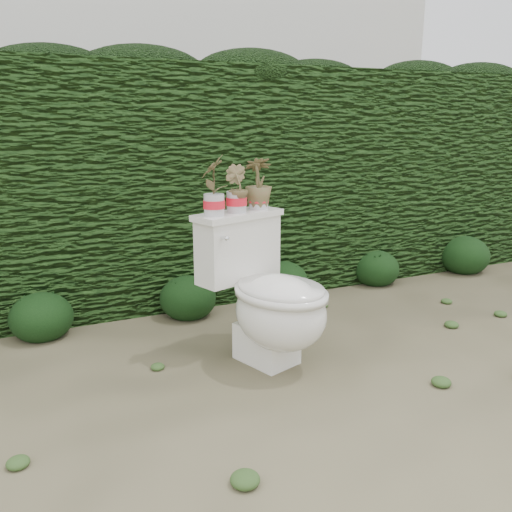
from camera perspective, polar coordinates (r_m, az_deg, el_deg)
name	(u,v)px	position (r m, az deg, el deg)	size (l,w,h in m)	color
ground	(249,381)	(2.73, -0.74, -13.06)	(60.00, 60.00, 0.00)	gray
hedge	(158,184)	(3.97, -10.28, 7.48)	(8.00, 1.00, 1.60)	#2A521B
house_wall	(116,64)	(8.40, -14.53, 18.96)	(8.00, 3.50, 4.00)	silver
toilet	(269,298)	(2.80, 1.41, -4.47)	(0.65, 0.79, 0.78)	white
potted_plant_left	(214,187)	(2.74, -4.47, 7.27)	(0.15, 0.10, 0.29)	#277D2E
potted_plant_center	(236,190)	(2.84, -2.08, 6.95)	(0.13, 0.10, 0.23)	#277D2E
potted_plant_right	(259,185)	(2.95, 0.27, 7.52)	(0.15, 0.15, 0.26)	#277D2E
liriope_clump_2	(41,313)	(3.44, -21.70, -5.57)	(0.37, 0.37, 0.29)	#183613
liriope_clump_3	(188,294)	(3.56, -7.19, -3.98)	(0.37, 0.37, 0.29)	#183613
liriope_clump_4	(283,278)	(3.88, 2.81, -2.30)	(0.37, 0.37, 0.30)	#183613
liriope_clump_5	(376,265)	(4.33, 12.52, -0.93)	(0.36, 0.36, 0.29)	#183613
liriope_clump_6	(464,252)	(4.87, 21.09, 0.39)	(0.41, 0.41, 0.33)	#183613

